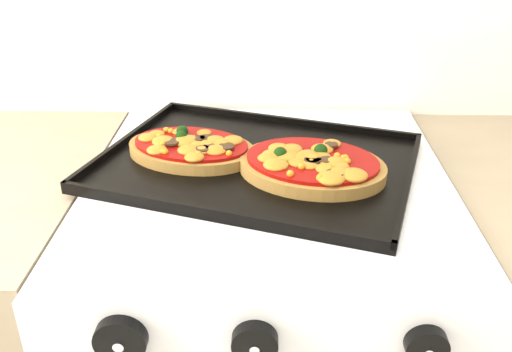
{
  "coord_description": "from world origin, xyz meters",
  "views": [
    {
      "loc": [
        0.0,
        0.86,
        1.34
      ],
      "look_at": [
        -0.02,
        1.67,
        0.92
      ],
      "focal_mm": 40.0,
      "sensor_mm": 36.0,
      "label": 1
    }
  ],
  "objects": [
    {
      "name": "pizza_left",
      "position": [
        -0.13,
        1.74,
        0.94
      ],
      "size": [
        0.25,
        0.2,
        0.03
      ],
      "primitive_type": null,
      "rotation": [
        0.0,
        0.0,
        -0.27
      ],
      "color": "olive",
      "rests_on": "baking_tray"
    },
    {
      "name": "baking_tray",
      "position": [
        -0.02,
        1.72,
        0.92
      ],
      "size": [
        0.6,
        0.51,
        0.02
      ],
      "primitive_type": "cube",
      "rotation": [
        0.0,
        0.0,
        -0.31
      ],
      "color": "black",
      "rests_on": "stove"
    },
    {
      "name": "pizza_right",
      "position": [
        0.07,
        1.68,
        0.94
      ],
      "size": [
        0.28,
        0.24,
        0.03
      ],
      "primitive_type": null,
      "rotation": [
        0.0,
        0.0,
        -0.3
      ],
      "color": "olive",
      "rests_on": "baking_tray"
    },
    {
      "name": "knob_right",
      "position": [
        0.19,
        1.37,
        0.85
      ],
      "size": [
        0.05,
        0.02,
        0.05
      ],
      "primitive_type": "cylinder",
      "rotation": [
        1.57,
        0.0,
        0.0
      ],
      "color": "black",
      "rests_on": "control_panel"
    },
    {
      "name": "control_panel",
      "position": [
        0.0,
        1.39,
        0.85
      ],
      "size": [
        0.6,
        0.02,
        0.09
      ],
      "primitive_type": "cube",
      "color": "silver",
      "rests_on": "stove"
    },
    {
      "name": "knob_center",
      "position": [
        -0.01,
        1.37,
        0.85
      ],
      "size": [
        0.06,
        0.02,
        0.06
      ],
      "primitive_type": "cylinder",
      "rotation": [
        1.57,
        0.0,
        0.0
      ],
      "color": "black",
      "rests_on": "control_panel"
    },
    {
      "name": "knob_left",
      "position": [
        -0.17,
        1.37,
        0.85
      ],
      "size": [
        0.06,
        0.02,
        0.06
      ],
      "primitive_type": "cylinder",
      "rotation": [
        1.57,
        0.0,
        0.0
      ],
      "color": "black",
      "rests_on": "control_panel"
    }
  ]
}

